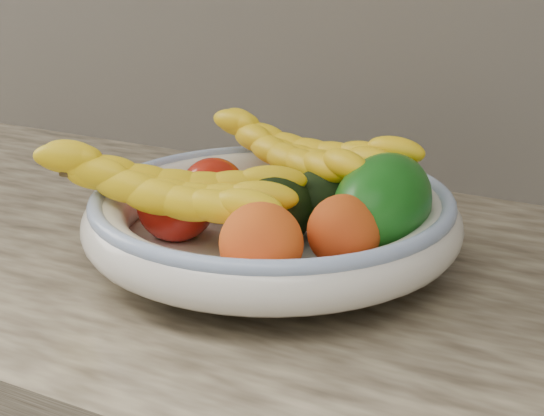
{
  "coord_description": "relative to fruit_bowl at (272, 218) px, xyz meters",
  "views": [
    {
      "loc": [
        0.38,
        0.95,
        1.25
      ],
      "look_at": [
        0.0,
        1.66,
        0.96
      ],
      "focal_mm": 55.0,
      "sensor_mm": 36.0,
      "label": 1
    }
  ],
  "objects": [
    {
      "name": "fruit_bowl",
      "position": [
        0.0,
        0.0,
        0.0
      ],
      "size": [
        0.39,
        0.39,
        0.08
      ],
      "color": "silver",
      "rests_on": "kitchen_counter"
    },
    {
      "name": "avocado_right",
      "position": [
        0.05,
        0.05,
        0.02
      ],
      "size": [
        0.12,
        0.14,
        0.08
      ],
      "primitive_type": "ellipsoid",
      "rotation": [
        0.0,
        0.0,
        -0.55
      ],
      "color": "black",
      "rests_on": "fruit_bowl"
    },
    {
      "name": "avocado_center",
      "position": [
        0.01,
        -0.01,
        0.02
      ],
      "size": [
        0.11,
        0.13,
        0.08
      ],
      "primitive_type": "ellipsoid",
      "rotation": [
        0.0,
        0.0,
        0.33
      ],
      "color": "black",
      "rests_on": "fruit_bowl"
    },
    {
      "name": "peach_front",
      "position": [
        0.05,
        -0.1,
        0.02
      ],
      "size": [
        0.09,
        0.09,
        0.08
      ],
      "primitive_type": "ellipsoid",
      "rotation": [
        0.0,
        0.0,
        0.2
      ],
      "color": "orange",
      "rests_on": "fruit_bowl"
    },
    {
      "name": "tomato_near_left",
      "position": [
        -0.09,
        -0.05,
        0.01
      ],
      "size": [
        0.09,
        0.09,
        0.07
      ],
      "primitive_type": "ellipsoid",
      "rotation": [
        0.0,
        0.0,
        -0.13
      ],
      "color": "#B31911",
      "rests_on": "fruit_bowl"
    },
    {
      "name": "banana_bunch_front",
      "position": [
        -0.08,
        -0.07,
        0.03
      ],
      "size": [
        0.31,
        0.17,
        0.08
      ],
      "primitive_type": null,
      "rotation": [
        0.0,
        0.0,
        0.21
      ],
      "color": "yellow",
      "rests_on": "fruit_bowl"
    },
    {
      "name": "clementine_back_right",
      "position": [
        0.04,
        0.1,
        0.01
      ],
      "size": [
        0.05,
        0.05,
        0.05
      ],
      "primitive_type": "ellipsoid",
      "rotation": [
        0.0,
        0.0,
        -0.04
      ],
      "color": "#E05A04",
      "rests_on": "fruit_bowl"
    },
    {
      "name": "peach_right",
      "position": [
        0.1,
        -0.05,
        0.02
      ],
      "size": [
        0.08,
        0.08,
        0.07
      ],
      "primitive_type": "ellipsoid",
      "rotation": [
        0.0,
        0.0,
        0.11
      ],
      "color": "orange",
      "rests_on": "fruit_bowl"
    },
    {
      "name": "clementine_back_left",
      "position": [
        -0.04,
        0.09,
        0.01
      ],
      "size": [
        0.06,
        0.06,
        0.04
      ],
      "primitive_type": "ellipsoid",
      "rotation": [
        0.0,
        0.0,
        -0.25
      ],
      "color": "#E25604",
      "rests_on": "fruit_bowl"
    },
    {
      "name": "green_mango",
      "position": [
        0.11,
        0.02,
        0.03
      ],
      "size": [
        0.13,
        0.15,
        0.13
      ],
      "primitive_type": "ellipsoid",
      "rotation": [
        0.0,
        0.31,
        0.08
      ],
      "color": "#0F5410",
      "rests_on": "fruit_bowl"
    },
    {
      "name": "banana_bunch_back",
      "position": [
        -0.01,
        0.09,
        0.04
      ],
      "size": [
        0.31,
        0.2,
        0.08
      ],
      "primitive_type": null,
      "rotation": [
        0.0,
        0.0,
        -0.34
      ],
      "color": "yellow",
      "rests_on": "fruit_bowl"
    },
    {
      "name": "tomato_left",
      "position": [
        -0.09,
        0.03,
        0.01
      ],
      "size": [
        0.08,
        0.08,
        0.06
      ],
      "primitive_type": "ellipsoid",
      "rotation": [
        0.0,
        0.0,
        -0.19
      ],
      "color": "#AC1809",
      "rests_on": "fruit_bowl"
    }
  ]
}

